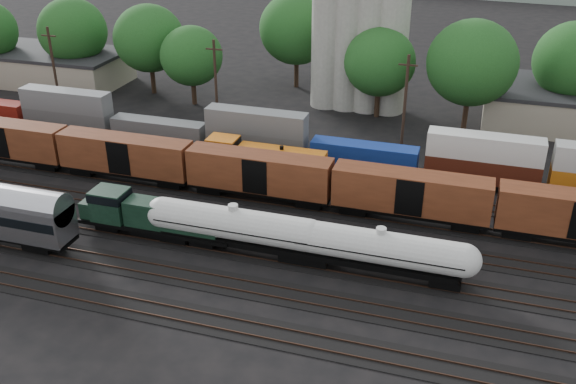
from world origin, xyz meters
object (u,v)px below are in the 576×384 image
(green_locomotive, at_px, (147,215))
(tank_car_a, at_px, (234,226))
(orange_locomotive, at_px, (258,159))
(grain_silo, at_px, (358,29))

(green_locomotive, xyz_separation_m, tank_car_a, (8.62, 0.00, 0.31))
(orange_locomotive, bearing_deg, grain_silo, 78.19)
(tank_car_a, relative_size, grain_silo, 0.58)
(green_locomotive, relative_size, grain_silo, 0.52)
(orange_locomotive, relative_size, grain_silo, 0.56)
(tank_car_a, bearing_deg, green_locomotive, -180.00)
(tank_car_a, xyz_separation_m, grain_silo, (2.33, 41.00, 8.63))
(green_locomotive, bearing_deg, orange_locomotive, 69.78)
(green_locomotive, bearing_deg, tank_car_a, 0.00)
(green_locomotive, xyz_separation_m, grain_silo, (10.96, 41.00, 8.94))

